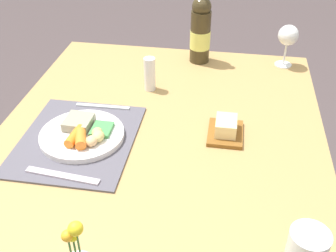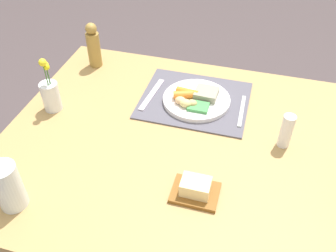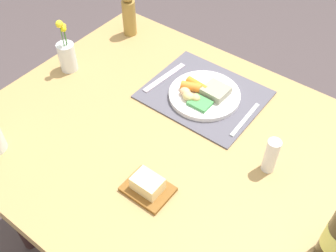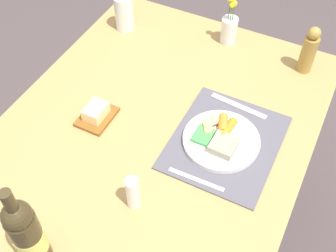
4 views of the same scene
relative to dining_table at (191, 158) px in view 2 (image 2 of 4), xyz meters
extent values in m
cube|color=#A9854E|center=(0.00, 0.00, 0.04)|extent=(1.22, 0.96, 0.05)
cylinder|color=#341F1F|center=(-0.50, -0.37, -0.31)|extent=(0.05, 0.05, 0.66)
cylinder|color=#341F1F|center=(0.50, -0.37, -0.31)|extent=(0.05, 0.05, 0.66)
cube|color=#524F5B|center=(0.04, -0.22, 0.06)|extent=(0.38, 0.32, 0.01)
cylinder|color=white|center=(0.03, -0.21, 0.08)|extent=(0.24, 0.24, 0.02)
cube|color=gray|center=(0.00, -0.23, 0.10)|extent=(0.08, 0.08, 0.03)
cylinder|color=orange|center=(0.07, -0.22, 0.10)|extent=(0.08, 0.04, 0.03)
cylinder|color=orange|center=(0.08, -0.20, 0.10)|extent=(0.07, 0.05, 0.03)
ellipsoid|color=tan|center=(0.04, -0.16, 0.10)|extent=(0.04, 0.03, 0.02)
ellipsoid|color=#CDC075|center=(0.06, -0.15, 0.10)|extent=(0.04, 0.03, 0.03)
ellipsoid|color=tan|center=(0.08, -0.17, 0.10)|extent=(0.04, 0.03, 0.03)
cube|color=#44944D|center=(0.01, -0.16, 0.09)|extent=(0.07, 0.06, 0.01)
cube|color=silver|center=(-0.13, -0.20, 0.07)|extent=(0.02, 0.17, 0.00)
cube|color=silver|center=(0.20, -0.21, 0.07)|extent=(0.04, 0.20, 0.00)
cylinder|color=silver|center=(0.41, 0.35, 0.13)|extent=(0.07, 0.07, 0.14)
cylinder|color=silver|center=(0.41, 0.35, 0.10)|extent=(0.07, 0.07, 0.08)
cylinder|color=silver|center=(0.51, -0.05, 0.11)|extent=(0.06, 0.06, 0.10)
cylinder|color=#3F7233|center=(0.50, -0.04, 0.16)|extent=(0.00, 0.00, 0.19)
sphere|color=yellow|center=(0.50, -0.04, 0.25)|extent=(0.03, 0.03, 0.03)
cylinder|color=#3F7233|center=(0.50, -0.05, 0.15)|extent=(0.00, 0.00, 0.17)
sphere|color=yellow|center=(0.50, -0.05, 0.23)|extent=(0.02, 0.02, 0.02)
cylinder|color=#3F7233|center=(0.51, -0.05, 0.15)|extent=(0.00, 0.00, 0.18)
sphere|color=yellow|center=(0.51, -0.05, 0.24)|extent=(0.02, 0.02, 0.02)
cylinder|color=#A27F3B|center=(0.48, -0.35, 0.13)|extent=(0.05, 0.05, 0.14)
sphere|color=#A27F3B|center=(0.48, -0.35, 0.22)|extent=(0.04, 0.04, 0.04)
cube|color=brown|center=(-0.05, 0.19, 0.07)|extent=(0.13, 0.10, 0.01)
cube|color=#F5D996|center=(-0.05, 0.19, 0.09)|extent=(0.08, 0.06, 0.04)
cylinder|color=white|center=(-0.28, -0.08, 0.12)|extent=(0.04, 0.04, 0.12)
camera|label=1|loc=(0.92, 0.18, 0.78)|focal=43.96mm
camera|label=2|loc=(-0.16, 0.83, 0.88)|focal=39.61mm
camera|label=3|loc=(-0.47, 0.65, 0.98)|focal=42.63mm
camera|label=4|loc=(-0.78, -0.44, 1.12)|focal=46.03mm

